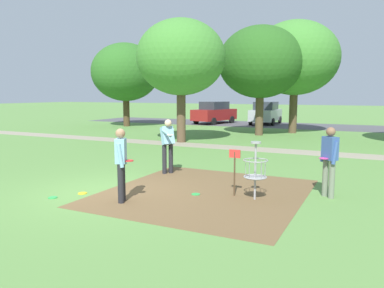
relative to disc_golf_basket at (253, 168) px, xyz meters
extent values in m
plane|color=#5B8942|center=(-3.47, -1.09, -0.75)|extent=(160.00, 160.00, 0.00)
cube|color=brown|center=(-1.27, 0.07, -0.75)|extent=(4.83, 5.23, 0.01)
cylinder|color=#9E9EA3|center=(0.06, -0.01, -0.08)|extent=(0.05, 0.05, 1.35)
cylinder|color=#9E9EA3|center=(0.06, -0.01, 0.62)|extent=(0.24, 0.24, 0.04)
torus|color=#9E9EA3|center=(0.06, -0.01, 0.20)|extent=(0.58, 0.58, 0.02)
torus|color=#9E9EA3|center=(0.06, -0.01, -0.20)|extent=(0.55, 0.55, 0.03)
cylinder|color=#9E9EA3|center=(0.06, -0.01, -0.22)|extent=(0.48, 0.48, 0.02)
cylinder|color=gray|center=(0.30, -0.01, 0.00)|extent=(0.01, 0.01, 0.40)
cylinder|color=gray|center=(0.25, 0.13, 0.00)|extent=(0.01, 0.01, 0.40)
cylinder|color=gray|center=(0.13, 0.22, 0.00)|extent=(0.01, 0.01, 0.40)
cylinder|color=gray|center=(-0.01, 0.22, 0.00)|extent=(0.01, 0.01, 0.40)
cylinder|color=gray|center=(-0.13, 0.13, 0.00)|extent=(0.01, 0.01, 0.40)
cylinder|color=gray|center=(-0.18, -0.01, 0.00)|extent=(0.01, 0.01, 0.40)
cylinder|color=gray|center=(-0.13, -0.15, 0.00)|extent=(0.01, 0.01, 0.40)
cylinder|color=gray|center=(-0.01, -0.24, 0.00)|extent=(0.01, 0.01, 0.40)
cylinder|color=gray|center=(0.13, -0.24, 0.00)|extent=(0.01, 0.01, 0.40)
cylinder|color=gray|center=(0.25, -0.15, 0.00)|extent=(0.01, 0.01, 0.40)
cylinder|color=#4C3823|center=(-0.49, 0.09, -0.20)|extent=(0.04, 0.04, 1.10)
cube|color=red|center=(-0.49, 0.09, 0.30)|extent=(0.28, 0.03, 0.20)
cylinder|color=slate|center=(1.68, 0.91, -0.29)|extent=(0.14, 0.14, 0.92)
cylinder|color=slate|center=(1.51, 1.06, -0.29)|extent=(0.14, 0.14, 0.92)
cube|color=#385693|center=(1.59, 0.98, 0.45)|extent=(0.42, 0.40, 0.56)
sphere|color=brown|center=(1.59, 0.98, 0.85)|extent=(0.22, 0.22, 0.22)
cylinder|color=#385693|center=(1.72, 0.84, 0.36)|extent=(0.18, 0.18, 0.55)
cylinder|color=#385693|center=(1.44, 1.09, 0.36)|extent=(0.18, 0.18, 0.55)
cylinder|color=#E53D99|center=(1.48, 0.85, 0.22)|extent=(0.22, 0.22, 0.02)
cylinder|color=#232328|center=(-2.72, -1.44, -0.29)|extent=(0.14, 0.14, 0.92)
cylinder|color=#232328|center=(-2.62, -1.64, -0.29)|extent=(0.14, 0.14, 0.92)
cube|color=#84B7D1|center=(-2.67, -1.54, 0.45)|extent=(0.36, 0.42, 0.56)
sphere|color=#9E7051|center=(-2.67, -1.54, 0.85)|extent=(0.22, 0.22, 0.22)
cylinder|color=#84B7D1|center=(-2.74, -1.36, 0.36)|extent=(0.19, 0.15, 0.55)
cylinder|color=#84B7D1|center=(-2.57, -1.70, 0.36)|extent=(0.19, 0.15, 0.55)
cylinder|color=red|center=(-2.51, -1.46, 0.22)|extent=(0.22, 0.22, 0.02)
cylinder|color=#232328|center=(-3.20, 1.74, -0.29)|extent=(0.14, 0.14, 0.92)
cylinder|color=#232328|center=(-3.33, 1.57, -0.29)|extent=(0.14, 0.14, 0.92)
cube|color=#84B7D1|center=(-3.27, 1.66, 0.45)|extent=(0.52, 0.52, 0.60)
sphere|color=beige|center=(-3.22, 1.62, 0.85)|extent=(0.22, 0.22, 0.22)
cylinder|color=#84B7D1|center=(-3.12, 1.35, 0.56)|extent=(0.53, 0.42, 0.21)
cylinder|color=white|center=(-2.90, 1.18, 0.53)|extent=(0.22, 0.22, 0.02)
cylinder|color=#84B7D1|center=(-3.32, 1.89, 0.49)|extent=(0.44, 0.35, 0.37)
cylinder|color=gold|center=(-3.99, -1.40, -0.74)|extent=(0.23, 0.23, 0.02)
cylinder|color=green|center=(-4.36, -2.02, -0.74)|extent=(0.22, 0.22, 0.02)
cylinder|color=green|center=(-1.39, -0.24, -0.74)|extent=(0.22, 0.22, 0.02)
cylinder|color=#4C3823|center=(-14.75, 15.37, 0.34)|extent=(0.49, 0.49, 2.19)
ellipsoid|color=#2D6623|center=(-14.75, 15.37, 3.37)|extent=(5.15, 5.15, 4.38)
cylinder|color=brown|center=(-6.49, 8.71, 0.56)|extent=(0.46, 0.46, 2.63)
ellipsoid|color=#428433|center=(-6.49, 8.71, 3.57)|extent=(4.50, 4.50, 3.83)
cylinder|color=brown|center=(-2.20, 15.89, 0.58)|extent=(0.50, 0.50, 2.67)
ellipsoid|color=#428433|center=(-2.20, 15.89, 3.95)|extent=(5.43, 5.43, 4.62)
cylinder|color=brown|center=(-3.77, 13.69, 0.48)|extent=(0.48, 0.48, 2.48)
ellipsoid|color=#285B1E|center=(-3.77, 13.69, 3.60)|extent=(5.00, 5.00, 4.25)
cube|color=#4C4C51|center=(-3.47, 21.51, -0.75)|extent=(36.00, 6.00, 0.01)
cube|color=maroon|center=(-9.69, 20.81, 0.00)|extent=(2.75, 4.51, 0.90)
cube|color=#2D333D|center=(-9.69, 20.81, 0.77)|extent=(2.06, 2.50, 0.64)
cylinder|color=black|center=(-10.26, 22.29, -0.45)|extent=(0.32, 0.63, 0.60)
cylinder|color=black|center=(-8.51, 21.86, -0.45)|extent=(0.32, 0.63, 0.60)
cylinder|color=black|center=(-10.88, 19.77, -0.45)|extent=(0.32, 0.63, 0.60)
cylinder|color=black|center=(-9.13, 19.34, -0.45)|extent=(0.32, 0.63, 0.60)
cube|color=#B2B7BC|center=(-5.60, 22.02, 0.00)|extent=(1.87, 4.23, 0.90)
cube|color=#2D333D|center=(-5.60, 22.02, 0.77)|extent=(1.62, 2.21, 0.64)
cylinder|color=black|center=(-6.53, 23.30, -0.45)|extent=(0.19, 0.60, 0.60)
cylinder|color=black|center=(-4.73, 23.33, -0.45)|extent=(0.19, 0.60, 0.60)
cylinder|color=black|center=(-6.48, 20.70, -0.45)|extent=(0.19, 0.60, 0.60)
cylinder|color=black|center=(-4.68, 20.73, -0.45)|extent=(0.19, 0.60, 0.60)
cube|color=gray|center=(-3.47, 7.93, -0.75)|extent=(40.00, 1.42, 0.00)
camera|label=1|loc=(2.53, -8.46, 1.74)|focal=35.15mm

